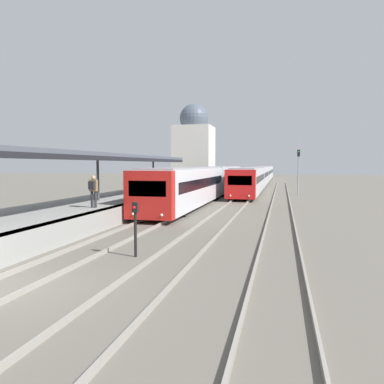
{
  "coord_description": "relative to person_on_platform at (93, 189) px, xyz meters",
  "views": [
    {
      "loc": [
        6.92,
        -7.92,
        3.21
      ],
      "look_at": [
        1.72,
        13.68,
        1.59
      ],
      "focal_mm": 35.0,
      "sensor_mm": 36.0,
      "label": 1
    }
  ],
  "objects": [
    {
      "name": "track_right_line",
      "position": [
        9.42,
        -9.58,
        -1.91
      ],
      "size": [
        1.51,
        120.0,
        0.15
      ],
      "color": "gray",
      "rests_on": "ground_plane"
    },
    {
      "name": "distant_domed_building",
      "position": [
        -3.49,
        37.51,
        3.74
      ],
      "size": [
        5.55,
        5.55,
        12.27
      ],
      "color": "silver",
      "rests_on": "ground_plane"
    },
    {
      "name": "track_middle_line",
      "position": [
        5.98,
        -9.58,
        -1.91
      ],
      "size": [
        1.51,
        120.0,
        0.15
      ],
      "color": "gray",
      "rests_on": "ground_plane"
    },
    {
      "name": "train_far",
      "position": [
        5.98,
        45.51,
        -0.36
      ],
      "size": [
        2.65,
        62.39,
        2.91
      ],
      "color": "red",
      "rests_on": "ground_plane"
    },
    {
      "name": "track_platform_line",
      "position": [
        2.53,
        -9.58,
        -1.91
      ],
      "size": [
        1.51,
        120.0,
        0.15
      ],
      "color": "gray",
      "rests_on": "ground_plane"
    },
    {
      "name": "train_near",
      "position": [
        2.53,
        18.15,
        -0.31
      ],
      "size": [
        2.71,
        34.05,
        3.01
      ],
      "color": "red",
      "rests_on": "ground_plane"
    },
    {
      "name": "signal_post_near",
      "position": [
        4.52,
        -5.45,
        -0.79
      ],
      "size": [
        0.2,
        0.22,
        1.92
      ],
      "color": "black",
      "rests_on": "ground_plane"
    },
    {
      "name": "platform_canopy",
      "position": [
        -1.6,
        3.66,
        1.77
      ],
      "size": [
        4.0,
        25.68,
        2.88
      ],
      "color": "#4C515B",
      "rests_on": "station_platform"
    },
    {
      "name": "person_on_platform",
      "position": [
        0.0,
        0.0,
        0.0
      ],
      "size": [
        0.4,
        0.4,
        1.66
      ],
      "color": "#2D2D33",
      "rests_on": "station_platform"
    },
    {
      "name": "signal_mast_far",
      "position": [
        11.13,
        23.55,
        1.05
      ],
      "size": [
        0.28,
        0.29,
        4.78
      ],
      "color": "gray",
      "rests_on": "ground_plane"
    },
    {
      "name": "ground_plane",
      "position": [
        2.53,
        -9.58,
        -1.98
      ],
      "size": [
        240.0,
        240.0,
        0.0
      ],
      "primitive_type": "plane",
      "color": "#666056"
    }
  ]
}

